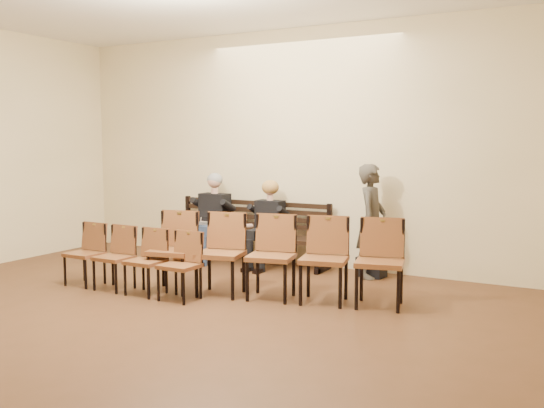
{
  "coord_description": "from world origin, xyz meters",
  "views": [
    {
      "loc": [
        3.96,
        -3.12,
        1.86
      ],
      "look_at": [
        0.02,
        4.05,
        1.0
      ],
      "focal_mm": 40.0,
      "sensor_mm": 36.0,
      "label": 1
    }
  ],
  "objects": [
    {
      "name": "room_walls",
      "position": [
        0.0,
        0.79,
        2.54
      ],
      "size": [
        8.02,
        10.01,
        3.51
      ],
      "color": "beige",
      "rests_on": "ground"
    },
    {
      "name": "laptop",
      "position": [
        -1.33,
        4.38,
        0.57
      ],
      "size": [
        0.33,
        0.26,
        0.23
      ],
      "primitive_type": "cube",
      "rotation": [
        0.0,
        0.0,
        0.03
      ],
      "color": "silver",
      "rests_on": "bench"
    },
    {
      "name": "chair_row_back",
      "position": [
        -1.09,
        2.43,
        0.4
      ],
      "size": [
        1.95,
        0.45,
        0.8
      ],
      "primitive_type": "cube",
      "rotation": [
        0.0,
        0.0,
        -0.01
      ],
      "color": "brown",
      "rests_on": "ground"
    },
    {
      "name": "passerby",
      "position": [
        1.24,
        4.62,
        0.89
      ],
      "size": [
        0.48,
        0.68,
        1.78
      ],
      "primitive_type": "imported",
      "rotation": [
        0.0,
        0.0,
        1.66
      ],
      "color": "#39352F",
      "rests_on": "ground"
    },
    {
      "name": "seated_woman",
      "position": [
        -0.33,
        4.53,
        0.58
      ],
      "size": [
        0.5,
        0.69,
        1.16
      ],
      "primitive_type": null,
      "color": "black",
      "rests_on": "ground"
    },
    {
      "name": "bench",
      "position": [
        -0.74,
        4.65,
        0.23
      ],
      "size": [
        2.6,
        0.9,
        0.45
      ],
      "primitive_type": "cube",
      "color": "black",
      "rests_on": "ground"
    },
    {
      "name": "water_bottle",
      "position": [
        -0.22,
        4.29,
        0.56
      ],
      "size": [
        0.07,
        0.07,
        0.23
      ],
      "primitive_type": "cylinder",
      "rotation": [
        0.0,
        0.0,
        0.05
      ],
      "color": "silver",
      "rests_on": "bench"
    },
    {
      "name": "seated_man",
      "position": [
        -1.32,
        4.53,
        0.67
      ],
      "size": [
        0.56,
        0.77,
        1.34
      ],
      "primitive_type": null,
      "color": "black",
      "rests_on": "ground"
    },
    {
      "name": "bag",
      "position": [
        1.23,
        4.67,
        0.13
      ],
      "size": [
        0.39,
        0.29,
        0.27
      ],
      "primitive_type": "cube",
      "rotation": [
        0.0,
        0.0,
        -0.13
      ],
      "color": "black",
      "rests_on": "ground"
    },
    {
      "name": "ground",
      "position": [
        0.0,
        0.0,
        0.0
      ],
      "size": [
        10.0,
        10.0,
        0.0
      ],
      "primitive_type": "plane",
      "color": "#53301C",
      "rests_on": "ground"
    },
    {
      "name": "chair_row_front",
      "position": [
        0.58,
        3.0,
        0.5
      ],
      "size": [
        3.09,
        1.2,
        0.99
      ],
      "primitive_type": "cube",
      "rotation": [
        0.0,
        0.0,
        0.22
      ],
      "color": "brown",
      "rests_on": "ground"
    }
  ]
}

